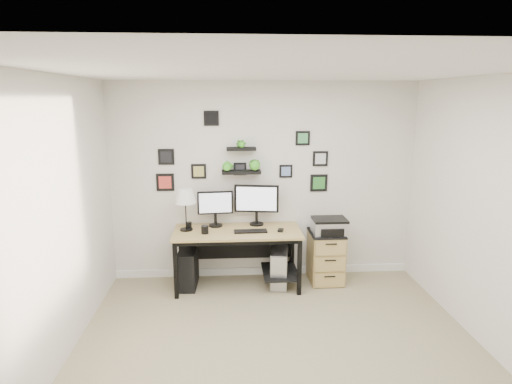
{
  "coord_description": "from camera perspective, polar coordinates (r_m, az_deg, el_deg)",
  "views": [
    {
      "loc": [
        -0.47,
        -3.52,
        2.39
      ],
      "look_at": [
        -0.12,
        1.83,
        1.2
      ],
      "focal_mm": 30.0,
      "sensor_mm": 36.0,
      "label": 1
    }
  ],
  "objects": [
    {
      "name": "mouse",
      "position": [
        5.38,
        3.3,
        -5.1
      ],
      "size": [
        0.09,
        0.11,
        0.03
      ],
      "primitive_type": "cube",
      "rotation": [
        0.0,
        0.0,
        -0.28
      ],
      "color": "black",
      "rests_on": "desk"
    },
    {
      "name": "pen_cup",
      "position": [
        5.55,
        -8.89,
        -4.39
      ],
      "size": [
        0.06,
        0.06,
        0.08
      ],
      "primitive_type": "cylinder",
      "color": "black",
      "rests_on": "desk"
    },
    {
      "name": "desk",
      "position": [
        5.48,
        -2.13,
        -6.27
      ],
      "size": [
        1.6,
        0.7,
        0.75
      ],
      "color": "tan",
      "rests_on": "ground"
    },
    {
      "name": "mug",
      "position": [
        5.31,
        -6.83,
        -5.0
      ],
      "size": [
        0.09,
        0.09,
        0.1
      ],
      "primitive_type": "cylinder",
      "color": "black",
      "rests_on": "desk"
    },
    {
      "name": "file_cabinet",
      "position": [
        5.78,
        9.27,
        -8.5
      ],
      "size": [
        0.43,
        0.53,
        0.67
      ],
      "color": "tan",
      "rests_on": "ground"
    },
    {
      "name": "printer",
      "position": [
        5.61,
        9.77,
        -4.48
      ],
      "size": [
        0.43,
        0.35,
        0.2
      ],
      "color": "silver",
      "rests_on": "file_cabinet"
    },
    {
      "name": "room",
      "position": [
        6.0,
        1.03,
        -10.44
      ],
      "size": [
        4.0,
        4.0,
        4.0
      ],
      "color": "tan",
      "rests_on": "ground"
    },
    {
      "name": "monitor_left",
      "position": [
        5.53,
        -5.45,
        -1.86
      ],
      "size": [
        0.46,
        0.19,
        0.47
      ],
      "color": "black",
      "rests_on": "desk"
    },
    {
      "name": "pc_tower_grey",
      "position": [
        5.63,
        3.1,
        -9.98
      ],
      "size": [
        0.28,
        0.5,
        0.47
      ],
      "color": "gray",
      "rests_on": "ground"
    },
    {
      "name": "monitor_right",
      "position": [
        5.56,
        0.07,
        -1.26
      ],
      "size": [
        0.57,
        0.21,
        0.54
      ],
      "color": "black",
      "rests_on": "desk"
    },
    {
      "name": "table_lamp",
      "position": [
        5.38,
        -9.42,
        -0.67
      ],
      "size": [
        0.26,
        0.26,
        0.53
      ],
      "color": "black",
      "rests_on": "desk"
    },
    {
      "name": "keyboard",
      "position": [
        5.34,
        -0.73,
        -5.26
      ],
      "size": [
        0.42,
        0.14,
        0.02
      ],
      "primitive_type": "cube",
      "rotation": [
        0.0,
        0.0,
        0.03
      ],
      "color": "black",
      "rests_on": "desk"
    },
    {
      "name": "wall_decor",
      "position": [
        5.51,
        -1.78,
        4.44
      ],
      "size": [
        2.25,
        0.18,
        1.06
      ],
      "color": "black",
      "rests_on": "ground"
    },
    {
      "name": "pc_tower_black",
      "position": [
        5.65,
        -9.03,
        -9.97
      ],
      "size": [
        0.24,
        0.5,
        0.49
      ],
      "primitive_type": "cube",
      "rotation": [
        0.0,
        0.0,
        -0.04
      ],
      "color": "black",
      "rests_on": "ground"
    }
  ]
}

